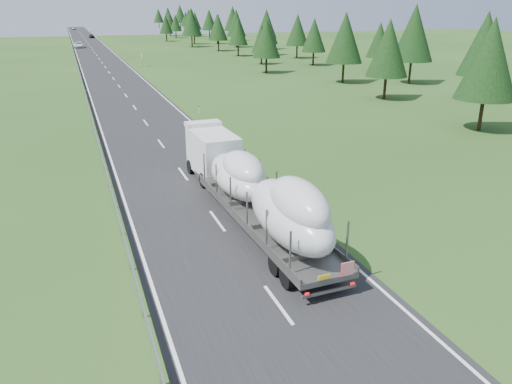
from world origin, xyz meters
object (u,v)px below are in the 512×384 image
object	(u,v)px
distant_van	(79,45)
distant_car_dark	(92,36)
boat_truck	(251,184)
distant_car_blue	(74,28)
highway_sign	(142,57)

from	to	relation	value
distant_van	distant_car_dark	distance (m)	49.23
distant_car_dark	boat_truck	bearing A→B (deg)	-95.99
boat_truck	distant_car_blue	distance (m)	261.57
boat_truck	distant_car_dark	world-z (taller)	boat_truck
distant_car_dark	distant_car_blue	bearing A→B (deg)	87.79
distant_car_dark	distant_van	bearing A→B (deg)	-102.77
highway_sign	distant_car_dark	world-z (taller)	highway_sign
boat_truck	distant_car_dark	size ratio (longest dim) A/B	4.58
highway_sign	boat_truck	bearing A→B (deg)	-93.81
highway_sign	distant_van	size ratio (longest dim) A/B	0.43
distant_van	distant_car_dark	world-z (taller)	distant_van
highway_sign	distant_car_dark	size ratio (longest dim) A/B	0.61
boat_truck	distant_car_blue	world-z (taller)	boat_truck
highway_sign	distant_van	world-z (taller)	highway_sign
highway_sign	distant_car_blue	bearing A→B (deg)	92.87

